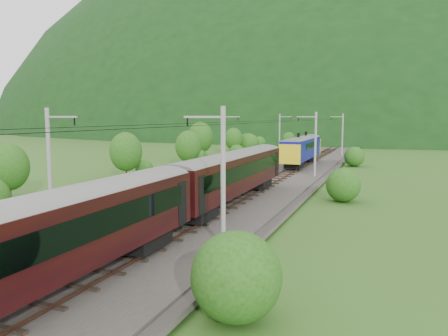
% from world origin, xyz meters
% --- Properties ---
extents(ground, '(600.00, 600.00, 0.00)m').
position_xyz_m(ground, '(0.00, 0.00, 0.00)').
color(ground, '#31551A').
rests_on(ground, ground).
extents(railbed, '(14.00, 220.00, 0.30)m').
position_xyz_m(railbed, '(0.00, 10.00, 0.15)').
color(railbed, '#38332D').
rests_on(railbed, ground).
extents(track_left, '(2.40, 220.00, 0.27)m').
position_xyz_m(track_left, '(-2.40, 10.00, 0.37)').
color(track_left, brown).
rests_on(track_left, railbed).
extents(track_right, '(2.40, 220.00, 0.27)m').
position_xyz_m(track_right, '(2.40, 10.00, 0.37)').
color(track_right, brown).
rests_on(track_right, railbed).
extents(catenary_left, '(2.54, 192.28, 8.00)m').
position_xyz_m(catenary_left, '(-6.12, 32.00, 4.50)').
color(catenary_left, gray).
rests_on(catenary_left, railbed).
extents(catenary_right, '(2.54, 192.28, 8.00)m').
position_xyz_m(catenary_right, '(6.12, 32.00, 4.50)').
color(catenary_right, gray).
rests_on(catenary_right, railbed).
extents(overhead_wires, '(4.83, 198.00, 0.03)m').
position_xyz_m(overhead_wires, '(0.00, 10.00, 7.10)').
color(overhead_wires, black).
rests_on(overhead_wires, ground).
extents(mountain_main, '(504.00, 360.00, 244.00)m').
position_xyz_m(mountain_main, '(0.00, 260.00, 0.00)').
color(mountain_main, black).
rests_on(mountain_main, ground).
extents(mountain_ridge, '(336.00, 280.00, 132.00)m').
position_xyz_m(mountain_ridge, '(-120.00, 300.00, 0.00)').
color(mountain_ridge, black).
rests_on(mountain_ridge, ground).
extents(train, '(2.94, 117.60, 5.11)m').
position_xyz_m(train, '(2.40, -10.02, 3.48)').
color(train, black).
rests_on(train, ground).
extents(hazard_post_near, '(0.17, 0.17, 1.64)m').
position_xyz_m(hazard_post_near, '(-0.24, 30.84, 1.12)').
color(hazard_post_near, red).
rests_on(hazard_post_near, railbed).
extents(hazard_post_far, '(0.18, 0.18, 1.65)m').
position_xyz_m(hazard_post_far, '(0.72, 46.88, 1.13)').
color(hazard_post_far, red).
rests_on(hazard_post_far, railbed).
extents(signal, '(0.25, 0.25, 2.22)m').
position_xyz_m(signal, '(-4.38, 46.43, 1.60)').
color(signal, black).
rests_on(signal, railbed).
extents(vegetation_left, '(13.80, 145.35, 6.80)m').
position_xyz_m(vegetation_left, '(-14.89, 26.14, 2.60)').
color(vegetation_left, '#214512').
rests_on(vegetation_left, ground).
extents(vegetation_right, '(4.67, 87.81, 3.12)m').
position_xyz_m(vegetation_right, '(10.26, 12.10, 1.42)').
color(vegetation_right, '#214512').
rests_on(vegetation_right, ground).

